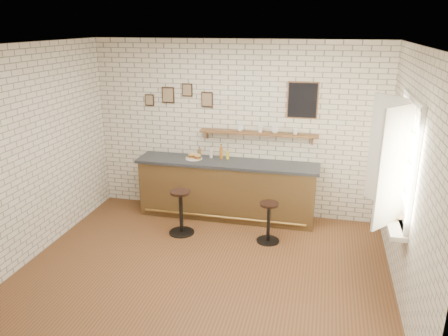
{
  "coord_description": "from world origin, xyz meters",
  "views": [
    {
      "loc": [
        1.47,
        -5.15,
        3.26
      ],
      "look_at": [
        0.05,
        0.9,
        1.17
      ],
      "focal_mm": 35.0,
      "sensor_mm": 36.0,
      "label": 1
    }
  ],
  "objects_px": {
    "ciabatta_sandwich": "(195,156)",
    "bitters_bottle_brown": "(199,153)",
    "shelf_cup_d": "(295,131)",
    "book_lower": "(391,215)",
    "sandwich_plate": "(194,159)",
    "condiment_bottle_yellow": "(228,155)",
    "shelf_cup_b": "(260,129)",
    "book_upper": "(392,214)",
    "bar_stool_left": "(181,211)",
    "bitters_bottle_amber": "(221,153)",
    "bar_counter": "(227,189)",
    "shelf_cup_a": "(241,128)",
    "shelf_cup_c": "(275,130)",
    "bar_stool_right": "(269,221)",
    "bitters_bottle_white": "(211,153)"
  },
  "relations": [
    {
      "from": "ciabatta_sandwich",
      "to": "bitters_bottle_brown",
      "type": "relative_size",
      "value": 1.45
    },
    {
      "from": "ciabatta_sandwich",
      "to": "shelf_cup_b",
      "type": "distance_m",
      "value": 1.22
    },
    {
      "from": "shelf_cup_a",
      "to": "shelf_cup_c",
      "type": "xyz_separation_m",
      "value": [
        0.58,
        0.0,
        0.0
      ]
    },
    {
      "from": "ciabatta_sandwich",
      "to": "bar_stool_left",
      "type": "relative_size",
      "value": 0.38
    },
    {
      "from": "shelf_cup_d",
      "to": "bar_stool_right",
      "type": "bearing_deg",
      "value": -131.84
    },
    {
      "from": "bitters_bottle_brown",
      "to": "shelf_cup_d",
      "type": "bearing_deg",
      "value": 1.96
    },
    {
      "from": "sandwich_plate",
      "to": "shelf_cup_b",
      "type": "height_order",
      "value": "shelf_cup_b"
    },
    {
      "from": "bitters_bottle_white",
      "to": "shelf_cup_b",
      "type": "height_order",
      "value": "shelf_cup_b"
    },
    {
      "from": "bar_stool_left",
      "to": "shelf_cup_a",
      "type": "xyz_separation_m",
      "value": [
        0.76,
        1.0,
        1.16
      ]
    },
    {
      "from": "ciabatta_sandwich",
      "to": "book_lower",
      "type": "distance_m",
      "value": 3.4
    },
    {
      "from": "shelf_cup_b",
      "to": "book_upper",
      "type": "height_order",
      "value": "shelf_cup_b"
    },
    {
      "from": "bitters_bottle_amber",
      "to": "condiment_bottle_yellow",
      "type": "bearing_deg",
      "value": 0.0
    },
    {
      "from": "bar_stool_right",
      "to": "bar_stool_left",
      "type": "bearing_deg",
      "value": -178.5
    },
    {
      "from": "bitters_bottle_white",
      "to": "bar_stool_left",
      "type": "bearing_deg",
      "value": -105.13
    },
    {
      "from": "sandwich_plate",
      "to": "condiment_bottle_yellow",
      "type": "relative_size",
      "value": 1.6
    },
    {
      "from": "bar_stool_left",
      "to": "shelf_cup_b",
      "type": "height_order",
      "value": "shelf_cup_b"
    },
    {
      "from": "sandwich_plate",
      "to": "bitters_bottle_white",
      "type": "bearing_deg",
      "value": 25.27
    },
    {
      "from": "book_upper",
      "to": "shelf_cup_b",
      "type": "bearing_deg",
      "value": 138.53
    },
    {
      "from": "sandwich_plate",
      "to": "bitters_bottle_brown",
      "type": "xyz_separation_m",
      "value": [
        0.06,
        0.13,
        0.07
      ]
    },
    {
      "from": "bitters_bottle_brown",
      "to": "ciabatta_sandwich",
      "type": "bearing_deg",
      "value": -111.44
    },
    {
      "from": "bitters_bottle_brown",
      "to": "bitters_bottle_white",
      "type": "height_order",
      "value": "bitters_bottle_white"
    },
    {
      "from": "bitters_bottle_brown",
      "to": "shelf_cup_a",
      "type": "bearing_deg",
      "value": 4.47
    },
    {
      "from": "bar_counter",
      "to": "shelf_cup_a",
      "type": "bearing_deg",
      "value": 46.8
    },
    {
      "from": "bar_stool_right",
      "to": "shelf_cup_a",
      "type": "bearing_deg",
      "value": 123.89
    },
    {
      "from": "sandwich_plate",
      "to": "condiment_bottle_yellow",
      "type": "bearing_deg",
      "value": 12.75
    },
    {
      "from": "shelf_cup_d",
      "to": "book_lower",
      "type": "bearing_deg",
      "value": -77.02
    },
    {
      "from": "bar_counter",
      "to": "shelf_cup_b",
      "type": "height_order",
      "value": "shelf_cup_b"
    },
    {
      "from": "bitters_bottle_brown",
      "to": "shelf_cup_b",
      "type": "height_order",
      "value": "shelf_cup_b"
    },
    {
      "from": "ciabatta_sandwich",
      "to": "shelf_cup_d",
      "type": "distance_m",
      "value": 1.76
    },
    {
      "from": "bar_counter",
      "to": "bitters_bottle_amber",
      "type": "bearing_deg",
      "value": 132.86
    },
    {
      "from": "sandwich_plate",
      "to": "bar_stool_left",
      "type": "xyz_separation_m",
      "value": [
        0.02,
        -0.81,
        -0.62
      ]
    },
    {
      "from": "ciabatta_sandwich",
      "to": "bitters_bottle_amber",
      "type": "xyz_separation_m",
      "value": [
        0.44,
        0.13,
        0.05
      ]
    },
    {
      "from": "bar_counter",
      "to": "sandwich_plate",
      "type": "xyz_separation_m",
      "value": [
        -0.59,
        0.02,
        0.51
      ]
    },
    {
      "from": "bar_stool_right",
      "to": "shelf_cup_c",
      "type": "height_order",
      "value": "shelf_cup_c"
    },
    {
      "from": "condiment_bottle_yellow",
      "to": "shelf_cup_d",
      "type": "height_order",
      "value": "shelf_cup_d"
    },
    {
      "from": "bitters_bottle_brown",
      "to": "bitters_bottle_amber",
      "type": "height_order",
      "value": "bitters_bottle_amber"
    },
    {
      "from": "bar_stool_left",
      "to": "book_lower",
      "type": "distance_m",
      "value": 3.16
    },
    {
      "from": "bitters_bottle_amber",
      "to": "book_lower",
      "type": "xyz_separation_m",
      "value": [
        2.6,
        -1.63,
        -0.17
      ]
    },
    {
      "from": "shelf_cup_d",
      "to": "shelf_cup_c",
      "type": "bearing_deg",
      "value": 154.01
    },
    {
      "from": "sandwich_plate",
      "to": "ciabatta_sandwich",
      "type": "relative_size",
      "value": 1.02
    },
    {
      "from": "shelf_cup_c",
      "to": "book_lower",
      "type": "height_order",
      "value": "shelf_cup_c"
    },
    {
      "from": "shelf_cup_b",
      "to": "book_lower",
      "type": "height_order",
      "value": "shelf_cup_b"
    },
    {
      "from": "bitters_bottle_amber",
      "to": "condiment_bottle_yellow",
      "type": "relative_size",
      "value": 1.47
    },
    {
      "from": "shelf_cup_b",
      "to": "book_upper",
      "type": "bearing_deg",
      "value": -100.41
    },
    {
      "from": "bitters_bottle_brown",
      "to": "shelf_cup_a",
      "type": "distance_m",
      "value": 0.85
    },
    {
      "from": "ciabatta_sandwich",
      "to": "bitters_bottle_brown",
      "type": "bearing_deg",
      "value": 68.56
    },
    {
      "from": "shelf_cup_a",
      "to": "bar_counter",
      "type": "bearing_deg",
      "value": -157.51
    },
    {
      "from": "bar_counter",
      "to": "sandwich_plate",
      "type": "height_order",
      "value": "sandwich_plate"
    },
    {
      "from": "bitters_bottle_amber",
      "to": "sandwich_plate",
      "type": "bearing_deg",
      "value": -164.19
    },
    {
      "from": "ciabatta_sandwich",
      "to": "book_lower",
      "type": "height_order",
      "value": "ciabatta_sandwich"
    }
  ]
}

